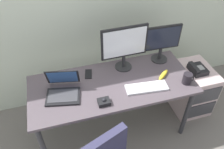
# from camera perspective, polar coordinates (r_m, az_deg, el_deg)

# --- Properties ---
(ground_plane) EXTENTS (8.00, 8.00, 0.00)m
(ground_plane) POSITION_cam_1_polar(r_m,az_deg,el_deg) (2.83, -0.00, -13.02)
(ground_plane) COLOR slate
(desk) EXTENTS (1.64, 0.70, 0.73)m
(desk) POSITION_cam_1_polar(r_m,az_deg,el_deg) (2.33, -0.00, -3.63)
(desk) COLOR #51464E
(desk) RESTS_ON ground
(file_cabinet) EXTENTS (0.42, 0.53, 0.59)m
(file_cabinet) POSITION_cam_1_polar(r_m,az_deg,el_deg) (3.01, 19.01, -3.30)
(file_cabinet) COLOR beige
(file_cabinet) RESTS_ON ground
(desk_phone) EXTENTS (0.17, 0.20, 0.09)m
(desk_phone) POSITION_cam_1_polar(r_m,az_deg,el_deg) (2.79, 20.49, 1.26)
(desk_phone) COLOR black
(desk_phone) RESTS_ON file_cabinet
(monitor_main) EXTENTS (0.48, 0.18, 0.49)m
(monitor_main) POSITION_cam_1_polar(r_m,az_deg,el_deg) (2.30, 3.10, 7.37)
(monitor_main) COLOR #262628
(monitor_main) RESTS_ON desk
(monitor_side) EXTENTS (0.40, 0.18, 0.42)m
(monitor_side) POSITION_cam_1_polar(r_m,az_deg,el_deg) (2.49, 12.39, 8.19)
(monitor_side) COLOR #262628
(monitor_side) RESTS_ON desk
(keyboard) EXTENTS (0.42, 0.18, 0.03)m
(keyboard) POSITION_cam_1_polar(r_m,az_deg,el_deg) (2.24, 8.63, -3.21)
(keyboard) COLOR silver
(keyboard) RESTS_ON desk
(laptop) EXTENTS (0.37, 0.36, 0.23)m
(laptop) POSITION_cam_1_polar(r_m,az_deg,el_deg) (2.19, -12.12, -3.60)
(laptop) COLOR black
(laptop) RESTS_ON desk
(trackball_mouse) EXTENTS (0.11, 0.09, 0.07)m
(trackball_mouse) POSITION_cam_1_polar(r_m,az_deg,el_deg) (2.08, -2.04, -6.79)
(trackball_mouse) COLOR black
(trackball_mouse) RESTS_ON desk
(coffee_mug) EXTENTS (0.10, 0.09, 0.11)m
(coffee_mug) POSITION_cam_1_polar(r_m,az_deg,el_deg) (2.37, 18.29, -0.92)
(coffee_mug) COLOR black
(coffee_mug) RESTS_ON desk
(cell_phone) EXTENTS (0.10, 0.15, 0.01)m
(cell_phone) POSITION_cam_1_polar(r_m,az_deg,el_deg) (2.39, -5.90, 0.13)
(cell_phone) COLOR black
(cell_phone) RESTS_ON desk
(banana) EXTENTS (0.17, 0.15, 0.04)m
(banana) POSITION_cam_1_polar(r_m,az_deg,el_deg) (2.40, 12.68, -0.06)
(banana) COLOR yellow
(banana) RESTS_ON desk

